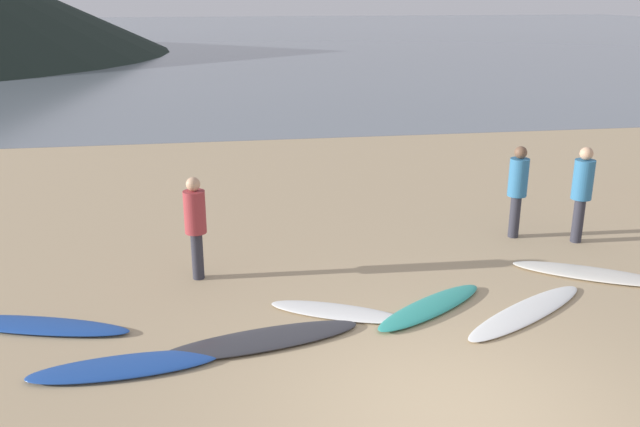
# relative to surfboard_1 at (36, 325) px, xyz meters

# --- Properties ---
(ground_plane) EXTENTS (120.00, 120.00, 0.20)m
(ground_plane) POSITION_rel_surfboard_1_xyz_m (4.78, 7.24, -0.15)
(ground_plane) COLOR tan
(ground_plane) RESTS_ON ground
(ocean_water) EXTENTS (140.00, 100.00, 0.01)m
(ocean_water) POSITION_rel_surfboard_1_xyz_m (4.78, 61.31, -0.05)
(ocean_water) COLOR slate
(ocean_water) RESTS_ON ground
(surfboard_1) EXTENTS (2.62, 1.21, 0.09)m
(surfboard_1) POSITION_rel_surfboard_1_xyz_m (0.00, 0.00, 0.00)
(surfboard_1) COLOR #1E479E
(surfboard_1) RESTS_ON ground
(surfboard_2) EXTENTS (2.26, 0.74, 0.09)m
(surfboard_2) POSITION_rel_surfboard_1_xyz_m (1.28, -1.24, -0.00)
(surfboard_2) COLOR #1E479E
(surfboard_2) RESTS_ON ground
(surfboard_3) EXTENTS (2.65, 1.08, 0.09)m
(surfboard_3) POSITION_rel_surfboard_1_xyz_m (2.92, -0.86, -0.00)
(surfboard_3) COLOR #333338
(surfboard_3) RESTS_ON ground
(surfboard_4) EXTENTS (1.94, 1.25, 0.06)m
(surfboard_4) POSITION_rel_surfboard_1_xyz_m (4.00, -0.21, -0.01)
(surfboard_4) COLOR white
(surfboard_4) RESTS_ON ground
(surfboard_5) EXTENTS (2.02, 1.56, 0.10)m
(surfboard_5) POSITION_rel_surfboard_1_xyz_m (5.32, -0.30, 0.00)
(surfboard_5) COLOR teal
(surfboard_5) RESTS_ON ground
(surfboard_6) EXTENTS (2.42, 1.75, 0.06)m
(surfboard_6) POSITION_rel_surfboard_1_xyz_m (6.59, -0.63, -0.02)
(surfboard_6) COLOR white
(surfboard_6) RESTS_ON ground
(surfboard_7) EXTENTS (2.35, 1.72, 0.08)m
(surfboard_7) POSITION_rel_surfboard_1_xyz_m (8.17, 0.43, -0.01)
(surfboard_7) COLOR silver
(surfboard_7) RESTS_ON ground
(person_0) EXTENTS (0.33, 0.33, 1.62)m
(person_0) POSITION_rel_surfboard_1_xyz_m (2.11, 1.33, 0.91)
(person_0) COLOR #2D2D38
(person_0) RESTS_ON ground
(person_1) EXTENTS (0.34, 0.34, 1.67)m
(person_1) POSITION_rel_surfboard_1_xyz_m (7.72, 2.30, 0.94)
(person_1) COLOR #2D2D38
(person_1) RESTS_ON ground
(person_3) EXTENTS (0.35, 0.35, 1.71)m
(person_3) POSITION_rel_surfboard_1_xyz_m (8.71, 1.89, 0.97)
(person_3) COLOR #2D2D38
(person_3) RESTS_ON ground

